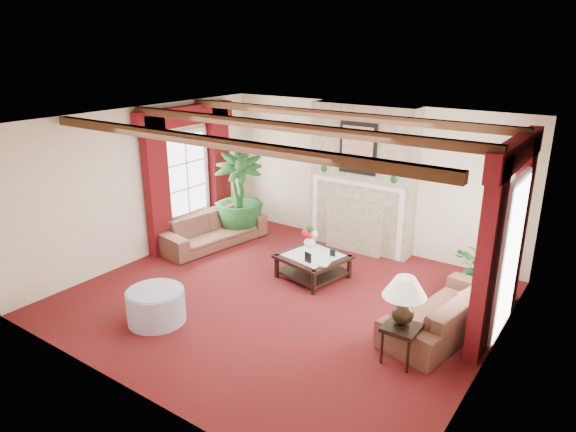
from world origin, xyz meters
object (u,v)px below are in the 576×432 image
Objects in this scene: sofa_right at (445,304)px; ottoman at (156,306)px; coffee_table at (313,266)px; side_table at (400,344)px; sofa_left at (213,224)px; potted_palm at (239,213)px.

sofa_right reaches higher than ottoman.
side_table is at bearing -21.21° from coffee_table.
sofa_left is 2.24× the size of coffee_table.
sofa_left reaches higher than coffee_table.
side_table reaches higher than ottoman.
potted_palm is 4.93m from side_table.
potted_palm is 1.97× the size of coffee_table.
coffee_table is at bearing -19.67° from potted_palm.
sofa_right is 1.11× the size of potted_palm.
potted_palm reaches higher than coffee_table.
sofa_right is at bearing 79.10° from side_table.
ottoman is at bearing -161.65° from side_table.
potted_palm is at bearing 172.18° from coffee_table.
potted_palm is at bearing 153.45° from side_table.
coffee_table is (2.27, -0.81, -0.28)m from potted_palm.
side_table is at bearing -99.34° from sofa_left.
side_table is at bearing -0.94° from sofa_right.
sofa_left is 4.48× the size of side_table.
coffee_table is at bearing -84.04° from sofa_left.
sofa_left is 2.92m from ottoman.
potted_palm is (-4.60, 1.20, 0.08)m from sofa_right.
sofa_right is 2.37m from coffee_table.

